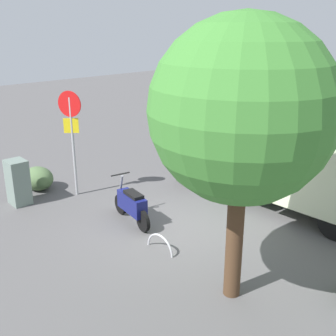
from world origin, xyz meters
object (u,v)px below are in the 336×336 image
Objects in this scene: motorcycle at (132,204)px; stop_sign at (72,127)px; street_tree at (242,112)px; utility_cabinet at (18,182)px; bike_rack_hoop at (160,251)px.

motorcycle is 3.15m from stop_sign.
motorcycle is 0.34× the size of street_tree.
street_tree is 3.90× the size of utility_cabinet.
bike_rack_hoop is at bearing 174.48° from motorcycle.
street_tree reaches higher than utility_cabinet.
utility_cabinet is (7.04, 0.67, -2.91)m from street_tree.
street_tree is at bearing -174.52° from utility_cabinet.
street_tree is (-6.39, 0.86, 1.43)m from stop_sign.
motorcycle is 1.74m from bike_rack_hoop.
utility_cabinet is at bearing 5.48° from street_tree.
stop_sign is at bearing -112.88° from utility_cabinet.
bike_rack_hoop is (-4.26, 0.66, -2.14)m from stop_sign.
stop_sign is 2.23m from utility_cabinet.
stop_sign is 6.61m from street_tree.
stop_sign is 2.41× the size of utility_cabinet.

